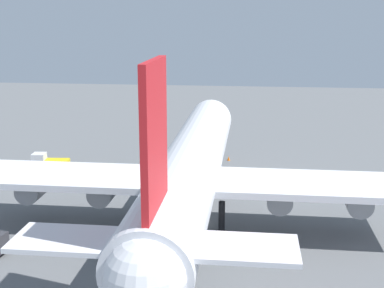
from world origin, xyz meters
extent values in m
plane|color=slate|center=(0.00, 0.00, 0.00)|extent=(232.02, 232.02, 0.00)
cylinder|color=silver|center=(0.00, 0.00, 6.60)|extent=(52.16, 6.39, 6.39)
sphere|color=silver|center=(26.08, 0.00, 6.60)|extent=(6.26, 6.26, 6.26)
sphere|color=silver|center=(-26.08, 0.00, 6.60)|extent=(5.43, 5.43, 5.43)
cube|color=red|center=(-21.91, 0.00, 14.90)|extent=(7.30, 0.50, 10.22)
cube|color=silver|center=(-22.95, -5.09, 7.56)|extent=(4.69, 9.58, 0.36)
cube|color=silver|center=(-22.95, 5.09, 7.56)|extent=(4.69, 9.58, 0.36)
cube|color=silver|center=(-2.61, -12.83, 5.65)|extent=(8.87, 21.82, 0.70)
cube|color=silver|center=(-2.61, 12.83, 5.65)|extent=(8.87, 21.82, 0.70)
cylinder|color=gray|center=(-1.61, -9.55, 3.95)|extent=(5.11, 2.68, 2.68)
cylinder|color=gray|center=(-1.61, -17.63, 3.95)|extent=(5.11, 2.68, 2.68)
cylinder|color=gray|center=(-1.61, 9.55, 3.95)|extent=(5.11, 2.68, 2.68)
cylinder|color=gray|center=(-1.61, 17.63, 3.95)|extent=(5.11, 2.68, 2.68)
cylinder|color=black|center=(16.69, 0.00, 1.71)|extent=(0.70, 0.70, 3.41)
cylinder|color=black|center=(-2.61, -3.51, 1.71)|extent=(0.70, 0.70, 3.41)
cylinder|color=black|center=(-2.61, 3.51, 1.71)|extent=(0.70, 0.70, 3.41)
cube|color=silver|center=(18.07, 25.34, 1.42)|extent=(2.19, 2.07, 2.00)
cube|color=yellow|center=(18.33, 22.66, 0.94)|extent=(2.34, 3.67, 1.05)
cylinder|color=black|center=(19.17, 25.36, 0.42)|extent=(0.36, 0.86, 0.84)
cylinder|color=black|center=(16.98, 25.15, 0.42)|extent=(0.36, 0.86, 0.84)
cylinder|color=black|center=(19.49, 22.04, 0.42)|extent=(0.36, 0.86, 0.84)
cylinder|color=black|center=(17.30, 21.83, 0.42)|extent=(0.36, 0.86, 0.84)
cylinder|color=black|center=(-10.09, 17.60, 0.48)|extent=(0.41, 0.99, 0.96)
cone|color=orange|center=(26.10, -2.88, 0.34)|extent=(0.47, 0.47, 0.67)
camera|label=1|loc=(-56.24, -6.51, 22.93)|focal=49.85mm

